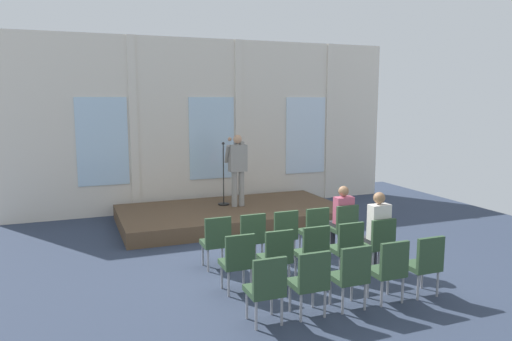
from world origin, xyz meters
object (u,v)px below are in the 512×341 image
(mic_stand, at_px, (224,191))
(chair_r2_c4, at_px, (425,262))
(chair_r0_c0, at_px, (216,239))
(chair_r0_c4, at_px, (344,225))
(chair_r1_c3, at_px, (347,245))
(chair_r2_c2, at_px, (351,273))
(speaker, at_px, (237,165))
(chair_r1_c2, at_px, (313,250))
(chair_r1_c0, at_px, (238,259))
(chair_r0_c2, at_px, (283,232))
(chair_r1_c4, at_px, (379,241))
(chair_r2_c0, at_px, (266,286))
(chair_r2_c3, at_px, (389,267))
(chair_r0_c1, at_px, (251,235))
(chair_r0_c3, at_px, (315,228))
(chair_r2_c1, at_px, (310,279))
(chair_r1_c1, at_px, (276,254))
(audience_r0_c4, at_px, (342,215))
(audience_r1_c4, at_px, (377,227))

(mic_stand, distance_m, chair_r2_c4, 5.82)
(chair_r0_c0, relative_size, chair_r0_c4, 1.00)
(chair_r1_c3, height_order, chair_r2_c2, same)
(speaker, distance_m, chair_r0_c4, 3.41)
(chair_r0_c0, xyz_separation_m, chair_r1_c2, (1.28, -1.13, 0.00))
(chair_r1_c0, height_order, chair_r1_c2, same)
(chair_r0_c2, bearing_deg, chair_r1_c4, -41.54)
(chair_r1_c0, height_order, chair_r2_c4, same)
(chair_r0_c0, bearing_deg, chair_r2_c4, -41.54)
(chair_r0_c0, height_order, chair_r1_c2, same)
(speaker, height_order, chair_r2_c0, speaker)
(speaker, distance_m, chair_r2_c0, 5.65)
(chair_r0_c4, distance_m, chair_r2_c3, 2.35)
(speaker, bearing_deg, chair_r1_c2, -92.70)
(chair_r0_c0, distance_m, chair_r0_c1, 0.64)
(chair_r0_c3, xyz_separation_m, chair_r2_c1, (-1.28, -2.26, 0.00))
(chair_r1_c1, distance_m, chair_r1_c2, 0.64)
(speaker, height_order, chair_r2_c3, speaker)
(chair_r2_c0, bearing_deg, chair_r2_c3, 0.00)
(chair_r0_c1, height_order, chair_r1_c1, same)
(mic_stand, bearing_deg, chair_r1_c0, -104.91)
(chair_r1_c2, bearing_deg, chair_r1_c3, 0.00)
(chair_r2_c0, height_order, chair_r2_c3, same)
(speaker, distance_m, chair_r0_c0, 3.56)
(audience_r0_c4, height_order, chair_r2_c4, audience_r0_c4)
(chair_r1_c0, bearing_deg, chair_r2_c0, -90.00)
(chair_r0_c2, relative_size, chair_r2_c0, 1.00)
(chair_r2_c2, bearing_deg, chair_r0_c3, 74.24)
(chair_r0_c0, distance_m, chair_r1_c2, 1.71)
(speaker, relative_size, mic_stand, 1.12)
(audience_r0_c4, distance_m, chair_r2_c3, 2.44)
(chair_r2_c0, bearing_deg, chair_r0_c2, 60.56)
(chair_r1_c0, bearing_deg, chair_r0_c4, 23.89)
(speaker, relative_size, chair_r1_c0, 1.86)
(audience_r0_c4, height_order, chair_r2_c0, audience_r0_c4)
(chair_r0_c0, distance_m, audience_r0_c4, 2.56)
(chair_r2_c2, relative_size, chair_r2_c4, 1.00)
(chair_r1_c3, relative_size, chair_r2_c2, 1.00)
(chair_r1_c2, xyz_separation_m, chair_r2_c1, (-0.64, -1.13, 0.00))
(chair_r2_c2, height_order, chair_r2_c4, same)
(chair_r0_c1, xyz_separation_m, chair_r0_c3, (1.28, 0.00, 0.00))
(audience_r1_c4, xyz_separation_m, chair_r2_c3, (-0.64, -1.21, -0.23))
(chair_r0_c4, distance_m, audience_r1_c4, 1.08)
(chair_r0_c2, distance_m, chair_r1_c0, 1.71)
(chair_r0_c4, bearing_deg, mic_stand, 111.62)
(chair_r0_c1, xyz_separation_m, chair_r0_c2, (0.64, 0.00, 0.00))
(audience_r0_c4, relative_size, chair_r2_c1, 1.37)
(chair_r0_c4, xyz_separation_m, chair_r1_c4, (0.00, -1.13, 0.00))
(chair_r0_c2, xyz_separation_m, chair_r2_c2, (0.00, -2.26, 0.00))
(mic_stand, relative_size, audience_r0_c4, 1.21)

